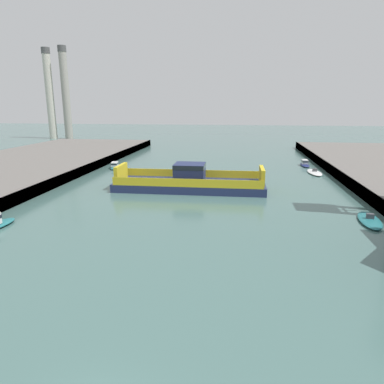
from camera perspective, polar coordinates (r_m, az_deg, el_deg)
chain_ferry at (r=48.69m, az=-0.38°, el=1.72°), size 20.97×7.01×3.68m
moored_boat_near_left at (r=71.48m, az=18.07°, el=4.48°), size 1.56×5.13×1.17m
moored_boat_mid_left at (r=39.72m, az=27.20°, el=-4.13°), size 2.78×6.19×0.89m
moored_boat_mid_right at (r=63.98m, az=19.52°, el=3.07°), size 2.38×6.34×0.85m
moored_boat_far_left at (r=66.92m, az=-12.55°, el=4.23°), size 2.21×5.18×1.21m
smokestack_distant_a at (r=132.81m, az=-22.43°, el=15.08°), size 2.81×2.81×30.17m
smokestack_distant_b at (r=130.15m, az=-20.13°, el=15.43°), size 2.80×2.80×30.66m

